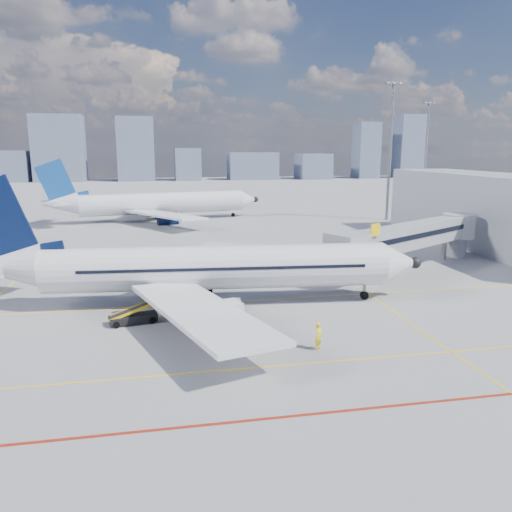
# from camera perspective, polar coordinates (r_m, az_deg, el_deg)

# --- Properties ---
(ground) EXTENTS (420.00, 420.00, 0.00)m
(ground) POSITION_cam_1_polar(r_m,az_deg,el_deg) (37.20, -2.68, -8.92)
(ground) COLOR gray
(ground) RESTS_ON ground
(apron_markings) EXTENTS (90.00, 35.12, 0.01)m
(apron_markings) POSITION_cam_1_polar(r_m,az_deg,el_deg) (33.54, -2.70, -11.34)
(apron_markings) COLOR yellow
(apron_markings) RESTS_ON ground
(jet_bridge) EXTENTS (23.55, 15.78, 6.30)m
(jet_bridge) POSITION_cam_1_polar(r_m,az_deg,el_deg) (59.39, 17.85, 2.22)
(jet_bridge) COLOR #92949A
(jet_bridge) RESTS_ON ground
(terminal_block) EXTENTS (10.00, 42.00, 10.00)m
(terminal_block) POSITION_cam_1_polar(r_m,az_deg,el_deg) (75.64, 25.65, 4.59)
(terminal_block) COLOR #92949A
(terminal_block) RESTS_ON ground
(floodlight_mast_ne) EXTENTS (3.20, 0.61, 25.45)m
(floodlight_mast_ne) POSITION_cam_1_polar(r_m,az_deg,el_deg) (99.12, 15.10, 11.84)
(floodlight_mast_ne) COLOR slate
(floodlight_mast_ne) RESTS_ON ground
(floodlight_mast_far) EXTENTS (3.20, 0.61, 25.45)m
(floodlight_mast_far) POSITION_cam_1_polar(r_m,az_deg,el_deg) (142.65, 18.88, 11.57)
(floodlight_mast_far) COLOR slate
(floodlight_mast_far) RESTS_ON ground
(distant_skyline) EXTENTS (246.44, 15.72, 29.23)m
(distant_skyline) POSITION_cam_1_polar(r_m,az_deg,el_deg) (224.64, -13.76, 11.32)
(distant_skyline) COLOR slate
(distant_skyline) RESTS_ON ground
(main_aircraft) EXTENTS (39.42, 34.31, 11.51)m
(main_aircraft) POSITION_cam_1_polar(r_m,az_deg,el_deg) (43.44, -6.61, -1.45)
(main_aircraft) COLOR silver
(main_aircraft) RESTS_ON ground
(second_aircraft) EXTENTS (41.34, 35.75, 12.14)m
(second_aircraft) POSITION_cam_1_polar(r_m,az_deg,el_deg) (97.14, -11.54, 5.88)
(second_aircraft) COLOR silver
(second_aircraft) RESTS_ON ground
(baggage_tug) EXTENTS (2.04, 1.28, 1.38)m
(baggage_tug) POSITION_cam_1_polar(r_m,az_deg,el_deg) (34.58, -0.80, -9.41)
(baggage_tug) COLOR silver
(baggage_tug) RESTS_ON ground
(cargo_dolly) EXTENTS (4.46, 2.83, 2.27)m
(cargo_dolly) POSITION_cam_1_polar(r_m,az_deg,el_deg) (37.07, -4.65, -6.98)
(cargo_dolly) COLOR black
(cargo_dolly) RESTS_ON ground
(belt_loader) EXTENTS (5.31, 2.18, 2.13)m
(belt_loader) POSITION_cam_1_polar(r_m,az_deg,el_deg) (40.38, -13.67, -6.71)
(belt_loader) COLOR black
(belt_loader) RESTS_ON ground
(ramp_worker) EXTENTS (0.82, 0.85, 1.97)m
(ramp_worker) POSITION_cam_1_polar(r_m,az_deg,el_deg) (34.38, 7.18, -9.06)
(ramp_worker) COLOR yellow
(ramp_worker) RESTS_ON ground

